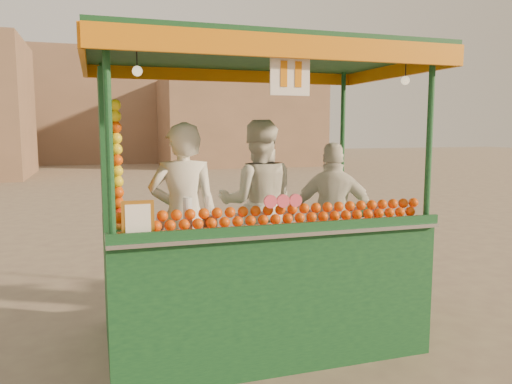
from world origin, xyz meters
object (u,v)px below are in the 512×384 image
object	(u,v)px
juice_cart	(251,251)
vendor_left	(184,217)
vendor_right	(334,216)
vendor_middle	(258,203)

from	to	relation	value
juice_cart	vendor_left	distance (m)	0.73
vendor_left	vendor_right	size ratio (longest dim) A/B	1.13
vendor_left	vendor_right	distance (m)	1.71
juice_cart	vendor_middle	xyz separation A→B (m)	(0.33, 0.81, 0.34)
vendor_left	juice_cart	bearing A→B (deg)	165.97
juice_cart	vendor_left	world-z (taller)	juice_cart
vendor_right	juice_cart	bearing A→B (deg)	45.30
vendor_left	vendor_right	xyz separation A→B (m)	(1.70, 0.18, -0.10)
vendor_middle	vendor_left	bearing A→B (deg)	44.85
juice_cart	vendor_middle	size ratio (longest dim) A/B	1.68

